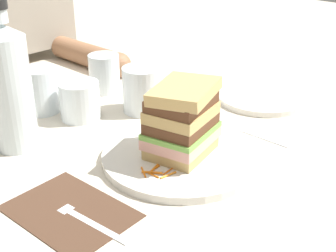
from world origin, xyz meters
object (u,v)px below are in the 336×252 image
at_px(main_plate, 181,156).
at_px(juice_glass, 143,92).
at_px(napkin_dark, 70,211).
at_px(fork, 80,215).
at_px(knife, 246,131).
at_px(empty_tumbler_2, 78,101).
at_px(empty_tumbler_1, 104,73).
at_px(side_plate, 262,97).
at_px(sandwich, 182,121).
at_px(water_bottle, 9,86).
at_px(empty_tumbler_0, 40,90).

xyz_separation_m(main_plate, juice_glass, (0.10, 0.19, 0.03)).
distance_m(napkin_dark, fork, 0.02).
bearing_deg(knife, empty_tumbler_2, 122.44).
bearing_deg(empty_tumbler_1, side_plate, -56.16).
bearing_deg(main_plate, napkin_dark, 175.26).
distance_m(sandwich, empty_tumbler_1, 0.36).
xyz_separation_m(empty_tumbler_1, empty_tumbler_2, (-0.13, -0.08, -0.01)).
height_order(main_plate, napkin_dark, main_plate).
relative_size(napkin_dark, juice_glass, 1.89).
bearing_deg(side_plate, fork, -175.06).
relative_size(water_bottle, empty_tumbler_0, 2.79).
bearing_deg(sandwich, empty_tumbler_0, 97.00).
bearing_deg(empty_tumbler_2, main_plate, -87.02).
relative_size(fork, knife, 0.83).
xyz_separation_m(sandwich, side_plate, (0.32, 0.04, -0.07)).
relative_size(fork, empty_tumbler_0, 1.80).
bearing_deg(fork, main_plate, 1.11).
relative_size(juice_glass, empty_tumbler_1, 1.09).
relative_size(main_plate, empty_tumbler_1, 3.09).
relative_size(fork, empty_tumbler_1, 1.93).
xyz_separation_m(empty_tumbler_0, empty_tumbler_2, (0.03, -0.09, -0.01)).
xyz_separation_m(sandwich, empty_tumbler_2, (-0.01, 0.26, -0.04)).
xyz_separation_m(fork, empty_tumbler_2, (0.20, 0.26, 0.03)).
xyz_separation_m(sandwich, napkin_dark, (-0.22, 0.02, -0.07)).
distance_m(sandwich, water_bottle, 0.30).
height_order(main_plate, empty_tumbler_0, empty_tumbler_0).
height_order(juice_glass, empty_tumbler_2, juice_glass).
xyz_separation_m(napkin_dark, juice_glass, (0.32, 0.18, 0.04)).
xyz_separation_m(sandwich, empty_tumbler_1, (0.12, 0.34, -0.03)).
height_order(juice_glass, empty_tumbler_1, juice_glass).
bearing_deg(sandwich, knife, -6.85).
xyz_separation_m(juice_glass, water_bottle, (-0.26, 0.05, 0.07)).
bearing_deg(juice_glass, main_plate, -117.56).
bearing_deg(empty_tumbler_1, knife, -82.98).
height_order(knife, empty_tumbler_1, empty_tumbler_1).
relative_size(sandwich, empty_tumbler_2, 1.66).
bearing_deg(empty_tumbler_0, knife, -60.61).
distance_m(knife, empty_tumbler_1, 0.36).
xyz_separation_m(sandwich, empty_tumbler_0, (-0.04, 0.35, -0.03)).
relative_size(juice_glass, side_plate, 0.48).
bearing_deg(juice_glass, knife, -73.57).
relative_size(main_plate, empty_tumbler_2, 3.35).
bearing_deg(side_plate, knife, -157.96).
distance_m(fork, side_plate, 0.54).
bearing_deg(juice_glass, empty_tumbler_1, 82.43).
distance_m(sandwich, empty_tumbler_2, 0.26).
height_order(napkin_dark, empty_tumbler_0, empty_tumbler_0).
distance_m(main_plate, empty_tumbler_1, 0.36).
distance_m(main_plate, water_bottle, 0.31).
height_order(fork, empty_tumbler_1, empty_tumbler_1).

